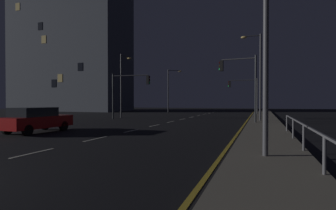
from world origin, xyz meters
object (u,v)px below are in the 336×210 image
Objects in this scene: street_lamp_far_end at (170,86)px; street_lamp_across_street at (123,80)px; traffic_light_overhead_east at (240,76)px; car at (36,119)px; street_lamp_corner at (258,69)px; traffic_light_far_right at (129,86)px; traffic_light_near_left at (244,89)px; building_distant at (70,47)px; street_lamp_mid_block at (269,28)px.

street_lamp_far_end is 15.93m from street_lamp_across_street.
car is at bearing -135.34° from traffic_light_overhead_east.
car is 0.54× the size of street_lamp_corner.
street_lamp_across_street is (-2.03, 2.17, 0.97)m from traffic_light_far_right.
street_lamp_far_end is at bearing 94.52° from traffic_light_far_right.
traffic_light_near_left is 36.98m from building_distant.
building_distant is at bearing 136.51° from street_lamp_mid_block.
car is 42.72m from building_distant.
building_distant reaches higher than street_lamp_far_end.
building_distant reaches higher than traffic_light_near_left.
street_lamp_corner is at bearing -27.10° from building_distant.
street_lamp_mid_block is at bearing -82.14° from traffic_light_overhead_east.
street_lamp_far_end reaches higher than car.
street_lamp_corner is at bearing 91.92° from street_lamp_mid_block.
street_lamp_across_street is at bearing 130.64° from street_lamp_mid_block.
street_lamp_corner is 15.42m from street_lamp_across_street.
street_lamp_mid_block reaches higher than traffic_light_near_left.
street_lamp_across_street is 0.28× the size of building_distant.
street_lamp_far_end is 0.92× the size of street_lamp_corner.
building_distant reaches higher than car.
street_lamp_across_street is at bearing 99.07° from car.
street_lamp_corner is (-0.56, 16.82, 0.54)m from street_lamp_mid_block.
street_lamp_mid_block is at bearing -13.24° from car.
building_distant is at bearing 149.11° from traffic_light_overhead_east.
traffic_light_far_right is (-11.85, 1.87, -0.59)m from traffic_light_overhead_east.
traffic_light_overhead_east is 14.60m from street_lamp_mid_block.
traffic_light_far_right is at bearing 171.02° from traffic_light_overhead_east.
traffic_light_overhead_east is 23.98m from street_lamp_far_end.
street_lamp_corner is (13.29, 0.49, 1.40)m from traffic_light_far_right.
traffic_light_overhead_east is 1.13× the size of traffic_light_near_left.
traffic_light_overhead_east is at bearing 44.66° from car.
traffic_light_far_right is (-0.42, 13.17, 2.75)m from car.
traffic_light_near_left is 0.72× the size of street_lamp_mid_block.
street_lamp_across_street reaches higher than car.
traffic_light_overhead_east is 0.81× the size of street_lamp_mid_block.
traffic_light_overhead_east is at bearing -56.37° from street_lamp_far_end.
street_lamp_corner reaches higher than traffic_light_far_right.
street_lamp_corner is (1.43, 2.36, 0.81)m from traffic_light_overhead_east.
street_lamp_far_end is (-15.28, 34.43, 0.13)m from street_lamp_mid_block.
street_lamp_corner reaches higher than car.
street_lamp_mid_block is (2.58, -30.25, 0.66)m from traffic_light_near_left.
street_lamp_mid_block is 0.94× the size of street_lamp_across_street.
traffic_light_near_left is 0.19× the size of building_distant.
street_lamp_far_end is at bearing 87.83° from street_lamp_across_street.
traffic_light_near_left is 30.36m from street_lamp_mid_block.
street_lamp_across_street is at bearing 133.11° from traffic_light_far_right.
building_distant reaches higher than street_lamp_corner.
building_distant is at bearing 152.90° from street_lamp_corner.
street_lamp_far_end is 1.00× the size of street_lamp_across_street.
street_lamp_corner is 0.31× the size of building_distant.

